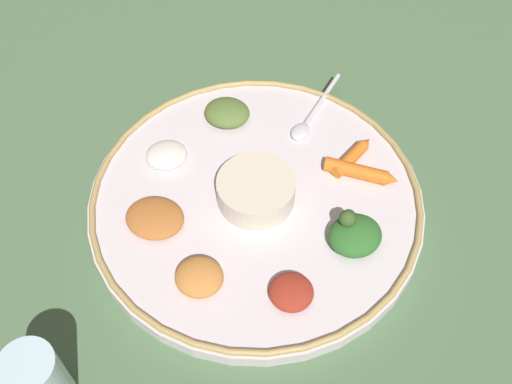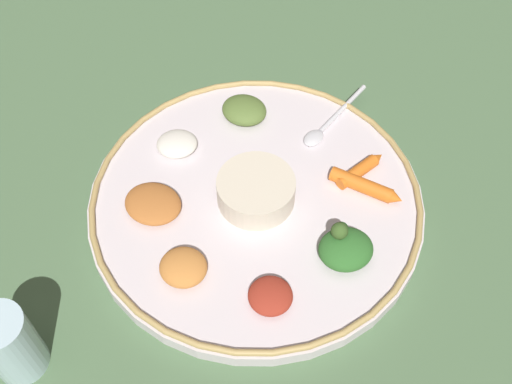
# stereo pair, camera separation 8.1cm
# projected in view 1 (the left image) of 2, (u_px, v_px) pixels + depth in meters

# --- Properties ---
(ground_plane) EXTENTS (2.40, 2.40, 0.00)m
(ground_plane) POSITION_uv_depth(u_px,v_px,m) (256.00, 208.00, 0.84)
(ground_plane) COLOR #4C6B47
(platter) EXTENTS (0.44, 0.44, 0.02)m
(platter) POSITION_uv_depth(u_px,v_px,m) (256.00, 203.00, 0.83)
(platter) COLOR silver
(platter) RESTS_ON ground_plane
(platter_rim) EXTENTS (0.43, 0.43, 0.01)m
(platter_rim) POSITION_uv_depth(u_px,v_px,m) (256.00, 197.00, 0.82)
(platter_rim) COLOR tan
(platter_rim) RESTS_ON platter
(center_bowl) EXTENTS (0.10, 0.10, 0.04)m
(center_bowl) POSITION_uv_depth(u_px,v_px,m) (256.00, 190.00, 0.80)
(center_bowl) COLOR beige
(center_bowl) RESTS_ON platter
(spoon) EXTENTS (0.14, 0.07, 0.01)m
(spoon) POSITION_uv_depth(u_px,v_px,m) (310.00, 117.00, 0.90)
(spoon) COLOR silver
(spoon) RESTS_ON platter
(greens_pile) EXTENTS (0.09, 0.09, 0.05)m
(greens_pile) POSITION_uv_depth(u_px,v_px,m) (354.00, 234.00, 0.77)
(greens_pile) COLOR #2D6628
(greens_pile) RESTS_ON platter
(carrot_near_spoon) EXTENTS (0.04, 0.10, 0.02)m
(carrot_near_spoon) POSITION_uv_depth(u_px,v_px,m) (360.00, 172.00, 0.83)
(carrot_near_spoon) COLOR orange
(carrot_near_spoon) RESTS_ON platter
(carrot_outer) EXTENTS (0.08, 0.06, 0.02)m
(carrot_outer) POSITION_uv_depth(u_px,v_px,m) (352.00, 156.00, 0.85)
(carrot_outer) COLOR orange
(carrot_outer) RESTS_ON platter
(mound_rice_white) EXTENTS (0.07, 0.07, 0.02)m
(mound_rice_white) POSITION_uv_depth(u_px,v_px,m) (166.00, 155.00, 0.85)
(mound_rice_white) COLOR silver
(mound_rice_white) RESTS_ON platter
(mound_chickpea) EXTENTS (0.08, 0.09, 0.02)m
(mound_chickpea) POSITION_uv_depth(u_px,v_px,m) (155.00, 218.00, 0.79)
(mound_chickpea) COLOR #B2662D
(mound_chickpea) RESTS_ON platter
(mound_collards) EXTENTS (0.06, 0.07, 0.03)m
(mound_collards) POSITION_uv_depth(u_px,v_px,m) (227.00, 113.00, 0.89)
(mound_collards) COLOR #567033
(mound_collards) RESTS_ON platter
(mound_squash) EXTENTS (0.06, 0.07, 0.02)m
(mound_squash) POSITION_uv_depth(u_px,v_px,m) (199.00, 277.00, 0.74)
(mound_squash) COLOR #C67A38
(mound_squash) RESTS_ON platter
(mound_beet) EXTENTS (0.05, 0.05, 0.02)m
(mound_beet) POSITION_uv_depth(u_px,v_px,m) (291.00, 292.00, 0.73)
(mound_beet) COLOR maroon
(mound_beet) RESTS_ON platter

